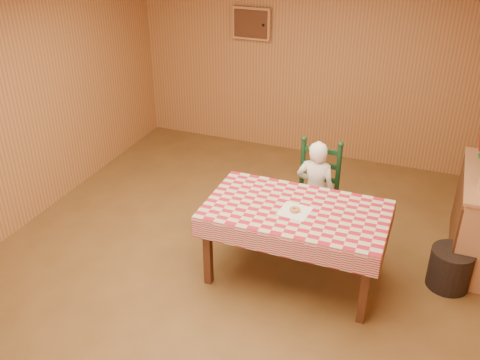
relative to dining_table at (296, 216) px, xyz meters
name	(u,v)px	position (x,y,z in m)	size (l,w,h in m)	color
ground	(233,275)	(-0.55, -0.19, -0.69)	(6.00, 6.00, 0.00)	brown
cabin_walls	(253,77)	(-0.55, 0.34, 1.14)	(5.10, 6.05, 2.65)	#B17240
dining_table	(296,216)	(0.00, 0.00, 0.00)	(1.66, 0.96, 0.77)	#512915
ladder_chair	(316,194)	(0.00, 0.79, -0.18)	(0.44, 0.40, 1.08)	#103218
seated_child	(315,191)	(0.00, 0.73, -0.13)	(0.41, 0.27, 1.12)	white
napkin	(295,211)	(0.00, -0.05, 0.08)	(0.26, 0.26, 0.00)	white
donut	(295,209)	(0.00, -0.05, 0.10)	(0.10, 0.10, 0.03)	#D1854B
storage_bin	(450,268)	(1.40, 0.41, -0.49)	(0.39, 0.39, 0.39)	black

